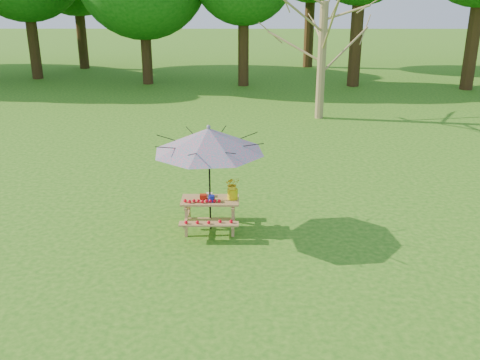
{
  "coord_description": "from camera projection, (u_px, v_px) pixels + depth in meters",
  "views": [
    {
      "loc": [
        2.85,
        -6.53,
        4.85
      ],
      "look_at": [
        2.81,
        3.78,
        1.1
      ],
      "focal_mm": 40.0,
      "sensor_mm": 36.0,
      "label": 1
    }
  ],
  "objects": [
    {
      "name": "flower_bucket",
      "position": [
        233.0,
        187.0,
        11.06
      ],
      "size": [
        0.33,
        0.3,
        0.49
      ],
      "color": "yellow",
      "rests_on": "picnic_table"
    },
    {
      "name": "picnic_table",
      "position": [
        210.0,
        214.0,
        11.23
      ],
      "size": [
        1.2,
        1.32,
        0.67
      ],
      "color": "#A28549",
      "rests_on": "ground"
    },
    {
      "name": "tomatoes_row",
      "position": [
        202.0,
        201.0,
        10.94
      ],
      "size": [
        0.77,
        0.13,
        0.07
      ],
      "primitive_type": null,
      "color": "red",
      "rests_on": "picnic_table"
    },
    {
      "name": "patio_umbrella",
      "position": [
        209.0,
        140.0,
        10.68
      ],
      "size": [
        2.83,
        2.83,
        2.26
      ],
      "color": "black",
      "rests_on": "ground"
    },
    {
      "name": "produce_bins",
      "position": [
        208.0,
        197.0,
        11.1
      ],
      "size": [
        0.31,
        0.42,
        0.13
      ],
      "color": "#AC1F0D",
      "rests_on": "picnic_table"
    },
    {
      "name": "ground",
      "position": [
        47.0,
        339.0,
        7.81
      ],
      "size": [
        120.0,
        120.0,
        0.0
      ],
      "primitive_type": "plane",
      "color": "#216513",
      "rests_on": "ground"
    }
  ]
}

